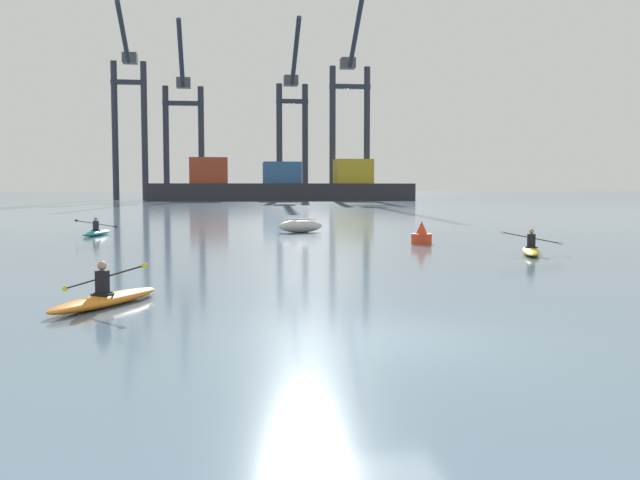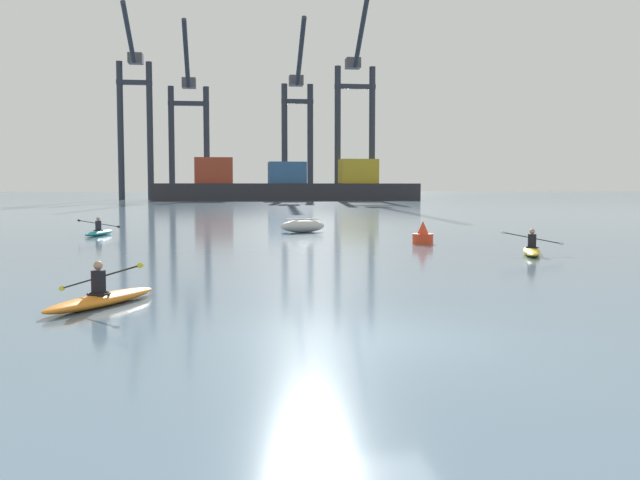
{
  "view_description": "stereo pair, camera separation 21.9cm",
  "coord_description": "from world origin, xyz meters",
  "px_view_note": "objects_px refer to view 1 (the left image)",
  "views": [
    {
      "loc": [
        -2.44,
        -11.29,
        2.47
      ],
      "look_at": [
        0.97,
        13.59,
        0.6
      ],
      "focal_mm": 39.84,
      "sensor_mm": 36.0,
      "label": 1
    },
    {
      "loc": [
        -2.22,
        -11.32,
        2.47
      ],
      "look_at": [
        0.97,
        13.59,
        0.6
      ],
      "focal_mm": 39.84,
      "sensor_mm": 36.0,
      "label": 2
    }
  ],
  "objects_px": {
    "container_barge": "(282,186)",
    "kayak_yellow": "(531,250)",
    "gantry_crane_west_mid": "(183,120)",
    "kayak_orange": "(106,298)",
    "capsized_dinghy": "(300,226)",
    "kayak_teal": "(97,232)",
    "gantry_crane_west": "(129,107)",
    "gantry_crane_east_mid": "(292,119)",
    "gantry_crane_east": "(351,106)",
    "channel_buoy": "(422,236)"
  },
  "relations": [
    {
      "from": "gantry_crane_west",
      "to": "gantry_crane_west_mid",
      "type": "bearing_deg",
      "value": 18.82
    },
    {
      "from": "container_barge",
      "to": "kayak_orange",
      "type": "height_order",
      "value": "container_barge"
    },
    {
      "from": "gantry_crane_west_mid",
      "to": "gantry_crane_east_mid",
      "type": "relative_size",
      "value": 1.0
    },
    {
      "from": "kayak_teal",
      "to": "kayak_yellow",
      "type": "bearing_deg",
      "value": -35.65
    },
    {
      "from": "channel_buoy",
      "to": "kayak_yellow",
      "type": "bearing_deg",
      "value": -63.03
    },
    {
      "from": "gantry_crane_east_mid",
      "to": "kayak_yellow",
      "type": "height_order",
      "value": "gantry_crane_east_mid"
    },
    {
      "from": "gantry_crane_west_mid",
      "to": "kayak_orange",
      "type": "bearing_deg",
      "value": -87.7
    },
    {
      "from": "kayak_yellow",
      "to": "gantry_crane_west_mid",
      "type": "bearing_deg",
      "value": 98.9
    },
    {
      "from": "gantry_crane_west_mid",
      "to": "kayak_teal",
      "type": "height_order",
      "value": "gantry_crane_west_mid"
    },
    {
      "from": "gantry_crane_east_mid",
      "to": "gantry_crane_east",
      "type": "relative_size",
      "value": 0.86
    },
    {
      "from": "gantry_crane_east",
      "to": "channel_buoy",
      "type": "xyz_separation_m",
      "value": [
        -16.15,
        -107.01,
        -17.75
      ]
    },
    {
      "from": "gantry_crane_west_mid",
      "to": "kayak_teal",
      "type": "bearing_deg",
      "value": -89.33
    },
    {
      "from": "gantry_crane_west_mid",
      "to": "gantry_crane_east_mid",
      "type": "height_order",
      "value": "gantry_crane_east_mid"
    },
    {
      "from": "kayak_teal",
      "to": "gantry_crane_west_mid",
      "type": "bearing_deg",
      "value": 90.67
    },
    {
      "from": "gantry_crane_west_mid",
      "to": "channel_buoy",
      "type": "distance_m",
      "value": 117.94
    },
    {
      "from": "gantry_crane_west_mid",
      "to": "gantry_crane_east_mid",
      "type": "bearing_deg",
      "value": -7.66
    },
    {
      "from": "gantry_crane_east_mid",
      "to": "kayak_teal",
      "type": "relative_size",
      "value": 9.7
    },
    {
      "from": "container_barge",
      "to": "channel_buoy",
      "type": "distance_m",
      "value": 100.75
    },
    {
      "from": "gantry_crane_west_mid",
      "to": "channel_buoy",
      "type": "xyz_separation_m",
      "value": [
        16.28,
        -115.78,
        -15.52
      ]
    },
    {
      "from": "kayak_orange",
      "to": "kayak_teal",
      "type": "xyz_separation_m",
      "value": [
        -3.99,
        22.37,
        0.0
      ]
    },
    {
      "from": "channel_buoy",
      "to": "kayak_orange",
      "type": "relative_size",
      "value": 0.31
    },
    {
      "from": "capsized_dinghy",
      "to": "kayak_teal",
      "type": "xyz_separation_m",
      "value": [
        -10.61,
        -0.97,
        -0.18
      ]
    },
    {
      "from": "gantry_crane_west_mid",
      "to": "kayak_orange",
      "type": "relative_size",
      "value": 10.27
    },
    {
      "from": "kayak_yellow",
      "to": "kayak_teal",
      "type": "bearing_deg",
      "value": 144.35
    },
    {
      "from": "gantry_crane_west",
      "to": "capsized_dinghy",
      "type": "bearing_deg",
      "value": -78.05
    },
    {
      "from": "capsized_dinghy",
      "to": "channel_buoy",
      "type": "xyz_separation_m",
      "value": [
        4.41,
        -8.42,
        0.01
      ]
    },
    {
      "from": "gantry_crane_east",
      "to": "kayak_teal",
      "type": "relative_size",
      "value": 11.23
    },
    {
      "from": "capsized_dinghy",
      "to": "gantry_crane_west",
      "type": "bearing_deg",
      "value": 101.95
    },
    {
      "from": "kayak_teal",
      "to": "kayak_yellow",
      "type": "distance_m",
      "value": 21.76
    },
    {
      "from": "gantry_crane_east_mid",
      "to": "kayak_yellow",
      "type": "distance_m",
      "value": 119.21
    },
    {
      "from": "gantry_crane_west",
      "to": "channel_buoy",
      "type": "relative_size",
      "value": 35.05
    },
    {
      "from": "capsized_dinghy",
      "to": "channel_buoy",
      "type": "height_order",
      "value": "channel_buoy"
    },
    {
      "from": "capsized_dinghy",
      "to": "kayak_yellow",
      "type": "relative_size",
      "value": 0.83
    },
    {
      "from": "gantry_crane_east_mid",
      "to": "kayak_yellow",
      "type": "relative_size",
      "value": 9.9
    },
    {
      "from": "capsized_dinghy",
      "to": "kayak_yellow",
      "type": "distance_m",
      "value": 15.38
    },
    {
      "from": "gantry_crane_west_mid",
      "to": "gantry_crane_east",
      "type": "distance_m",
      "value": 33.67
    },
    {
      "from": "kayak_orange",
      "to": "kayak_teal",
      "type": "height_order",
      "value": "kayak_orange"
    },
    {
      "from": "kayak_orange",
      "to": "gantry_crane_east",
      "type": "bearing_deg",
      "value": 77.43
    },
    {
      "from": "container_barge",
      "to": "kayak_yellow",
      "type": "bearing_deg",
      "value": -89.74
    },
    {
      "from": "container_barge",
      "to": "kayak_teal",
      "type": "distance_m",
      "value": 94.86
    },
    {
      "from": "gantry_crane_east",
      "to": "kayak_orange",
      "type": "relative_size",
      "value": 11.9
    },
    {
      "from": "gantry_crane_east_mid",
      "to": "gantry_crane_east",
      "type": "bearing_deg",
      "value": -28.57
    },
    {
      "from": "gantry_crane_west",
      "to": "gantry_crane_east_mid",
      "type": "relative_size",
      "value": 1.05
    },
    {
      "from": "capsized_dinghy",
      "to": "kayak_orange",
      "type": "distance_m",
      "value": 24.26
    },
    {
      "from": "kayak_orange",
      "to": "kayak_yellow",
      "type": "distance_m",
      "value": 16.77
    },
    {
      "from": "gantry_crane_west",
      "to": "gantry_crane_east",
      "type": "relative_size",
      "value": 0.9
    },
    {
      "from": "gantry_crane_east_mid",
      "to": "capsized_dinghy",
      "type": "relative_size",
      "value": 11.87
    },
    {
      "from": "gantry_crane_west",
      "to": "kayak_orange",
      "type": "xyz_separation_m",
      "value": [
        15.38,
        -127.25,
        -17.68
      ]
    },
    {
      "from": "capsized_dinghy",
      "to": "kayak_teal",
      "type": "height_order",
      "value": "kayak_teal"
    },
    {
      "from": "gantry_crane_west",
      "to": "gantry_crane_west_mid",
      "type": "xyz_separation_m",
      "value": [
        10.13,
        3.45,
        -1.97
      ]
    }
  ]
}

